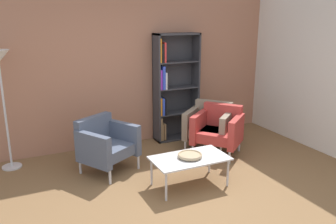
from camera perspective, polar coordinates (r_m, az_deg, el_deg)
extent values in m
plane|color=brown|center=(4.31, 3.65, -15.22)|extent=(8.32, 8.32, 0.00)
cube|color=#A87056|center=(6.02, -7.55, 8.27)|extent=(6.40, 0.12, 2.90)
cube|color=silver|center=(6.09, 25.45, 6.98)|extent=(0.12, 5.20, 2.90)
cube|color=#333338|center=(6.07, -1.87, 3.68)|extent=(0.03, 0.30, 1.90)
cube|color=#333338|center=(6.41, 4.47, 4.28)|extent=(0.03, 0.30, 1.90)
cube|color=#333338|center=(6.11, 1.44, 12.61)|extent=(0.80, 0.30, 0.03)
cube|color=#333338|center=(6.49, 1.33, -4.12)|extent=(0.80, 0.30, 0.03)
cube|color=#333338|center=(6.36, 0.81, 4.23)|extent=(0.80, 0.02, 1.90)
cube|color=#333338|center=(6.34, 1.35, -0.08)|extent=(0.76, 0.28, 0.02)
cube|color=#333338|center=(6.23, 1.38, 4.00)|extent=(0.76, 0.28, 0.02)
cube|color=#333338|center=(6.16, 1.41, 8.19)|extent=(0.76, 0.28, 0.02)
cube|color=olive|center=(6.25, -1.43, -2.65)|extent=(0.04, 0.23, 0.41)
cube|color=olive|center=(6.26, -1.07, -3.16)|extent=(0.02, 0.19, 0.30)
cube|color=olive|center=(6.30, -0.84, -3.05)|extent=(0.03, 0.23, 0.30)
cube|color=orange|center=(6.11, -1.41, 0.94)|extent=(0.03, 0.19, 0.31)
cube|color=blue|center=(6.13, -1.00, 0.94)|extent=(0.04, 0.17, 0.30)
cube|color=black|center=(6.17, -0.78, 1.03)|extent=(0.02, 0.24, 0.30)
cube|color=purple|center=(6.03, -1.49, 5.35)|extent=(0.04, 0.22, 0.34)
cube|color=blue|center=(6.02, -0.95, 5.62)|extent=(0.04, 0.18, 0.40)
cube|color=white|center=(6.08, -0.68, 5.19)|extent=(0.03, 0.23, 0.29)
cube|color=orange|center=(5.93, -1.46, 9.95)|extent=(0.03, 0.17, 0.40)
cube|color=black|center=(5.98, -1.19, 9.60)|extent=(0.04, 0.22, 0.31)
cube|color=red|center=(5.97, -0.75, 9.69)|extent=(0.03, 0.18, 0.33)
cube|color=silver|center=(4.63, 3.57, -7.52)|extent=(1.00, 0.56, 0.02)
cylinder|color=silver|center=(4.35, -0.31, -12.03)|extent=(0.03, 0.03, 0.38)
cylinder|color=silver|center=(4.76, 9.72, -9.72)|extent=(0.03, 0.03, 0.38)
cylinder|color=silver|center=(4.73, -2.69, -9.67)|extent=(0.03, 0.03, 0.38)
cylinder|color=silver|center=(5.10, 6.76, -7.77)|extent=(0.03, 0.03, 0.38)
cylinder|color=tan|center=(4.62, 3.58, -7.29)|extent=(0.13, 0.13, 0.02)
cylinder|color=tan|center=(4.62, 3.58, -7.06)|extent=(0.32, 0.32, 0.02)
torus|color=tan|center=(4.61, 3.58, -6.92)|extent=(0.32, 0.32, 0.02)
cube|color=#4C566B|center=(5.14, -9.73, -6.15)|extent=(0.85, 0.82, 0.16)
cube|color=#4C566B|center=(5.23, -12.00, -2.73)|extent=(0.61, 0.43, 0.38)
cube|color=#4C566B|center=(4.89, -12.15, -6.07)|extent=(0.40, 0.59, 0.46)
cube|color=#4C566B|center=(5.30, -7.30, -4.10)|extent=(0.40, 0.59, 0.46)
cylinder|color=silver|center=(4.83, -9.43, -10.23)|extent=(0.04, 0.04, 0.24)
cylinder|color=silver|center=(5.23, -4.86, -7.95)|extent=(0.04, 0.04, 0.24)
cylinder|color=silver|center=(5.21, -14.10, -8.48)|extent=(0.04, 0.04, 0.24)
cylinder|color=silver|center=(5.59, -9.50, -6.52)|extent=(0.04, 0.04, 0.24)
cube|color=#B73833|center=(5.73, 8.03, -3.77)|extent=(0.85, 0.86, 0.16)
cube|color=#B73833|center=(5.89, 8.93, -0.49)|extent=(0.50, 0.57, 0.38)
cube|color=#B73833|center=(5.77, 5.08, -2.38)|extent=(0.54, 0.47, 0.46)
cube|color=#B73833|center=(5.60, 11.04, -3.19)|extent=(0.54, 0.47, 0.46)
cylinder|color=silver|center=(5.62, 4.05, -6.23)|extent=(0.04, 0.04, 0.24)
cylinder|color=silver|center=(5.44, 9.98, -7.17)|extent=(0.04, 0.04, 0.24)
cylinder|color=silver|center=(6.13, 6.06, -4.38)|extent=(0.04, 0.04, 0.24)
cylinder|color=silver|center=(5.97, 11.51, -5.17)|extent=(0.04, 0.04, 0.24)
cube|color=gray|center=(5.91, 6.64, -3.11)|extent=(0.86, 0.86, 0.16)
cube|color=gray|center=(6.08, 7.48, 0.06)|extent=(0.51, 0.56, 0.38)
cube|color=gray|center=(5.95, 3.77, -1.79)|extent=(0.53, 0.48, 0.46)
cube|color=gray|center=(5.78, 9.56, -2.51)|extent=(0.53, 0.48, 0.46)
cylinder|color=silver|center=(5.79, 2.82, -5.52)|extent=(0.04, 0.04, 0.24)
cylinder|color=silver|center=(5.62, 8.58, -6.35)|extent=(0.04, 0.04, 0.24)
cylinder|color=silver|center=(6.30, 4.70, -3.76)|extent=(0.04, 0.04, 0.24)
cylinder|color=silver|center=(6.15, 10.01, -4.46)|extent=(0.04, 0.04, 0.24)
cylinder|color=silver|center=(5.78, -24.06, -8.12)|extent=(0.28, 0.28, 0.02)
cylinder|color=silver|center=(5.52, -25.02, -0.11)|extent=(0.03, 0.03, 1.65)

